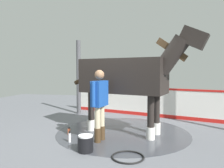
% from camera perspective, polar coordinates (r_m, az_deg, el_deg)
% --- Properties ---
extents(ground_plane, '(16.00, 16.00, 0.02)m').
position_cam_1_polar(ground_plane, '(5.78, 0.68, -12.77)').
color(ground_plane, slate).
extents(wet_patch, '(3.44, 3.44, 0.00)m').
position_cam_1_polar(wet_patch, '(5.86, 2.84, -12.44)').
color(wet_patch, '#42444C').
rests_on(wet_patch, ground).
extents(barrier_wall, '(1.75, 5.70, 1.02)m').
position_cam_1_polar(barrier_wall, '(7.83, 9.87, -4.94)').
color(barrier_wall, white).
rests_on(barrier_wall, ground).
extents(roof_post_far, '(0.16, 0.16, 2.73)m').
position_cam_1_polar(roof_post_far, '(8.22, -8.72, 1.74)').
color(roof_post_far, '#4C4C51').
rests_on(roof_post_far, ground).
extents(horse, '(1.45, 3.48, 2.61)m').
position_cam_1_polar(horse, '(5.58, 4.07, 1.90)').
color(horse, black).
rests_on(horse, ground).
extents(handler, '(0.65, 0.32, 1.63)m').
position_cam_1_polar(handler, '(4.97, -3.27, -4.33)').
color(handler, '#47331E').
rests_on(handler, ground).
extents(wash_bucket, '(0.32, 0.32, 0.33)m').
position_cam_1_polar(wash_bucket, '(4.52, -6.93, -15.18)').
color(wash_bucket, black).
rests_on(wash_bucket, ground).
extents(bottle_shampoo, '(0.06, 0.06, 0.25)m').
position_cam_1_polar(bottle_shampoo, '(5.14, -11.02, -13.48)').
color(bottle_shampoo, white).
rests_on(bottle_shampoo, ground).
extents(bottle_spray, '(0.07, 0.07, 0.18)m').
position_cam_1_polar(bottle_spray, '(5.73, -11.18, -12.01)').
color(bottle_spray, '#CC5933').
rests_on(bottle_spray, ground).
extents(hose_coil, '(0.61, 0.61, 0.03)m').
position_cam_1_polar(hose_coil, '(4.26, 4.19, -18.47)').
color(hose_coil, black).
rests_on(hose_coil, ground).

